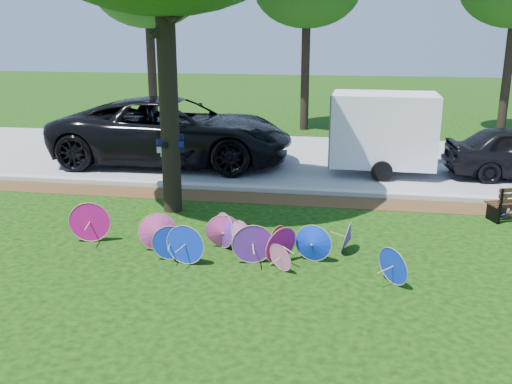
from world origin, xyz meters
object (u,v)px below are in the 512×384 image
person_left (505,194)px  parasol_pile (228,238)px  cargo_trailer (383,129)px  black_van (173,131)px

person_left → parasol_pile: bearing=-141.5°
parasol_pile → cargo_trailer: bearing=66.3°
parasol_pile → person_left: size_ratio=5.99×
parasol_pile → black_van: black_van is taller
parasol_pile → cargo_trailer: cargo_trailer is taller
cargo_trailer → person_left: size_ratio=2.66×
black_van → cargo_trailer: 6.57m
parasol_pile → black_van: (-3.42, 7.39, 0.69)m
black_van → person_left: size_ratio=6.72×
cargo_trailer → person_left: (2.63, -3.75, -0.79)m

